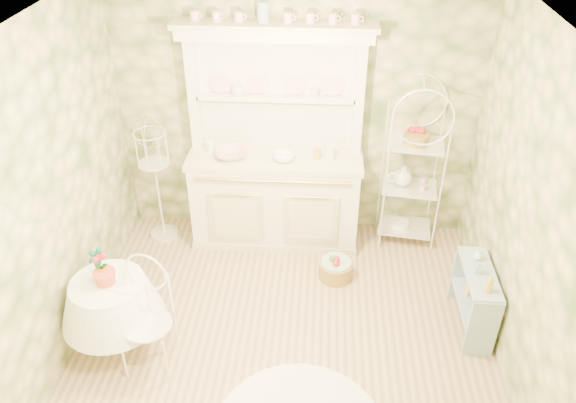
# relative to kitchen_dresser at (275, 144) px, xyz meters

# --- Properties ---
(floor) EXTENTS (3.60, 3.60, 0.00)m
(floor) POSITION_rel_kitchen_dresser_xyz_m (0.20, -1.52, -1.15)
(floor) COLOR tan
(floor) RESTS_ON ground
(ceiling) EXTENTS (3.60, 3.60, 0.00)m
(ceiling) POSITION_rel_kitchen_dresser_xyz_m (0.20, -1.52, 1.56)
(ceiling) COLOR white
(ceiling) RESTS_ON floor
(wall_left) EXTENTS (3.60, 3.60, 0.00)m
(wall_left) POSITION_rel_kitchen_dresser_xyz_m (-1.60, -1.52, 0.21)
(wall_left) COLOR beige
(wall_left) RESTS_ON floor
(wall_right) EXTENTS (3.60, 3.60, 0.00)m
(wall_right) POSITION_rel_kitchen_dresser_xyz_m (2.00, -1.52, 0.21)
(wall_right) COLOR beige
(wall_right) RESTS_ON floor
(wall_back) EXTENTS (3.60, 3.60, 0.00)m
(wall_back) POSITION_rel_kitchen_dresser_xyz_m (0.20, 0.28, 0.21)
(wall_back) COLOR beige
(wall_back) RESTS_ON floor
(kitchen_dresser) EXTENTS (1.87, 0.61, 2.29)m
(kitchen_dresser) POSITION_rel_kitchen_dresser_xyz_m (0.00, 0.00, 0.00)
(kitchen_dresser) COLOR white
(kitchen_dresser) RESTS_ON floor
(bakers_rack) EXTENTS (0.65, 0.50, 1.92)m
(bakers_rack) POSITION_rel_kitchen_dresser_xyz_m (1.38, 0.09, -0.18)
(bakers_rack) COLOR white
(bakers_rack) RESTS_ON floor
(side_shelf) EXTENTS (0.35, 0.74, 0.61)m
(side_shelf) POSITION_rel_kitchen_dresser_xyz_m (1.84, -1.18, -0.84)
(side_shelf) COLOR #93ABBE
(side_shelf) RESTS_ON floor
(round_table) EXTENTS (0.71, 0.71, 0.60)m
(round_table) POSITION_rel_kitchen_dresser_xyz_m (-1.21, -1.63, -0.84)
(round_table) COLOR white
(round_table) RESTS_ON floor
(cafe_chair) EXTENTS (0.47, 0.47, 0.86)m
(cafe_chair) POSITION_rel_kitchen_dresser_xyz_m (-0.87, -1.80, -0.72)
(cafe_chair) COLOR white
(cafe_chair) RESTS_ON floor
(birdcage_stand) EXTENTS (0.32, 0.32, 1.36)m
(birdcage_stand) POSITION_rel_kitchen_dresser_xyz_m (-1.23, -0.05, -0.47)
(birdcage_stand) COLOR white
(birdcage_stand) RESTS_ON floor
(floor_basket) EXTENTS (0.46, 0.46, 0.22)m
(floor_basket) POSITION_rel_kitchen_dresser_xyz_m (0.65, -0.62, -1.03)
(floor_basket) COLOR olive
(floor_basket) RESTS_ON floor
(bowl_floral) EXTENTS (0.38, 0.38, 0.08)m
(bowl_floral) POSITION_rel_kitchen_dresser_xyz_m (-0.43, -0.05, -0.13)
(bowl_floral) COLOR white
(bowl_floral) RESTS_ON kitchen_dresser
(bowl_white) EXTENTS (0.24, 0.24, 0.07)m
(bowl_white) POSITION_rel_kitchen_dresser_xyz_m (0.09, -0.08, -0.13)
(bowl_white) COLOR white
(bowl_white) RESTS_ON kitchen_dresser
(cup_left) EXTENTS (0.14, 0.14, 0.09)m
(cup_left) POSITION_rel_kitchen_dresser_xyz_m (-0.36, 0.16, 0.47)
(cup_left) COLOR white
(cup_left) RESTS_ON kitchen_dresser
(cup_right) EXTENTS (0.11, 0.11, 0.08)m
(cup_right) POSITION_rel_kitchen_dresser_xyz_m (0.38, 0.16, 0.47)
(cup_right) COLOR white
(cup_right) RESTS_ON kitchen_dresser
(potted_geranium) EXTENTS (0.18, 0.13, 0.31)m
(potted_geranium) POSITION_rel_kitchen_dresser_xyz_m (-1.25, -1.60, -0.30)
(potted_geranium) COLOR #3F7238
(potted_geranium) RESTS_ON round_table
(bottle_amber) EXTENTS (0.08, 0.08, 0.17)m
(bottle_amber) POSITION_rel_kitchen_dresser_xyz_m (1.85, -1.41, -0.46)
(bottle_amber) COLOR gold
(bottle_amber) RESTS_ON side_shelf
(bottle_blue) EXTENTS (0.06, 0.06, 0.12)m
(bottle_blue) POSITION_rel_kitchen_dresser_xyz_m (1.81, -1.19, -0.49)
(bottle_blue) COLOR #899EBB
(bottle_blue) RESTS_ON side_shelf
(bottle_glass) EXTENTS (0.09, 0.09, 0.10)m
(bottle_glass) POSITION_rel_kitchen_dresser_xyz_m (1.85, -1.01, -0.50)
(bottle_glass) COLOR silver
(bottle_glass) RESTS_ON side_shelf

